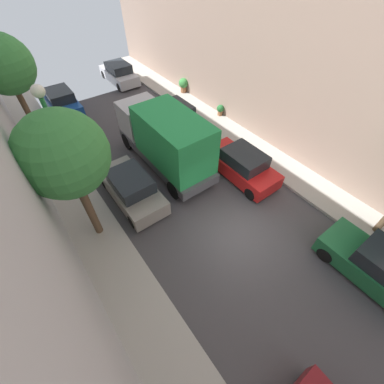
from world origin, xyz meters
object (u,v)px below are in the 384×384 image
at_px(parked_car_right_2, 242,165).
at_px(lamp_post, 59,137).
at_px(parked_car_right_1, 381,269).
at_px(delivery_truck, 165,139).
at_px(street_tree_2, 64,156).
at_px(parked_car_right_3, 176,116).
at_px(parked_car_left_3, 62,102).
at_px(potted_plant_5, 183,84).
at_px(potted_plant_0, 220,109).
at_px(street_tree_0, 3,65).
at_px(parked_car_right_4, 119,74).
at_px(parked_car_left_2, 131,188).

height_order(parked_car_right_2, lamp_post, lamp_post).
relative_size(parked_car_right_1, delivery_truck, 0.64).
bearing_deg(parked_car_right_1, street_tree_2, 132.53).
relative_size(parked_car_right_3, street_tree_2, 0.74).
bearing_deg(parked_car_right_3, street_tree_2, -145.95).
relative_size(parked_car_left_3, street_tree_2, 0.74).
relative_size(parked_car_right_3, potted_plant_5, 3.88).
relative_size(street_tree_2, potted_plant_0, 7.54).
bearing_deg(delivery_truck, parked_car_left_3, 105.82).
bearing_deg(parked_car_right_3, street_tree_0, 153.12).
height_order(parked_car_right_4, lamp_post, lamp_post).
xyz_separation_m(parked_car_left_3, lamp_post, (-1.90, -9.69, 3.17)).
xyz_separation_m(parked_car_left_2, parked_car_right_3, (5.40, 4.16, 0.00)).
relative_size(parked_car_right_2, delivery_truck, 0.64).
height_order(parked_car_right_3, potted_plant_0, parked_car_right_3).
relative_size(parked_car_left_3, lamp_post, 0.73).
relative_size(parked_car_left_3, delivery_truck, 0.64).
bearing_deg(parked_car_right_1, parked_car_right_4, 90.00).
bearing_deg(parked_car_right_4, street_tree_2, -119.10).
xyz_separation_m(parked_car_left_3, delivery_truck, (2.70, -9.53, 1.07)).
distance_m(parked_car_right_1, street_tree_0, 19.24).
xyz_separation_m(delivery_truck, street_tree_2, (-4.84, -2.01, 2.54)).
height_order(parked_car_left_3, parked_car_right_3, same).
relative_size(parked_car_left_3, parked_car_right_4, 1.00).
height_order(parked_car_left_2, delivery_truck, delivery_truck).
bearing_deg(delivery_truck, potted_plant_0, 20.43).
bearing_deg(parked_car_right_2, parked_car_right_3, 90.00).
height_order(parked_car_right_1, delivery_truck, delivery_truck).
bearing_deg(street_tree_0, parked_car_left_2, -74.04).
bearing_deg(parked_car_left_2, lamp_post, 154.11).
bearing_deg(potted_plant_0, parked_car_right_1, -103.93).
bearing_deg(delivery_truck, parked_car_right_4, 76.83).
height_order(parked_car_right_2, delivery_truck, delivery_truck).
bearing_deg(potted_plant_0, parked_car_left_2, -159.14).
height_order(parked_car_left_2, parked_car_right_4, same).
xyz_separation_m(parked_car_right_2, parked_car_right_3, (0.00, 6.11, 0.00)).
height_order(street_tree_0, potted_plant_5, street_tree_0).
bearing_deg(street_tree_2, parked_car_right_3, 34.05).
distance_m(parked_car_right_2, lamp_post, 8.46).
xyz_separation_m(parked_car_right_1, delivery_truck, (-2.70, 10.24, 1.07)).
xyz_separation_m(parked_car_right_3, street_tree_0, (-7.71, 3.91, 3.70)).
height_order(delivery_truck, street_tree_0, street_tree_0).
bearing_deg(parked_car_right_2, parked_car_left_3, 113.27).
relative_size(parked_car_right_1, lamp_post, 0.73).
height_order(parked_car_left_3, parked_car_right_1, same).
relative_size(parked_car_right_3, parked_car_right_4, 1.00).
relative_size(parked_car_left_2, parked_car_left_3, 1.00).
distance_m(street_tree_2, potted_plant_5, 14.09).
bearing_deg(parked_car_left_3, parked_car_left_2, -90.00).
height_order(parked_car_left_2, parked_car_right_1, same).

